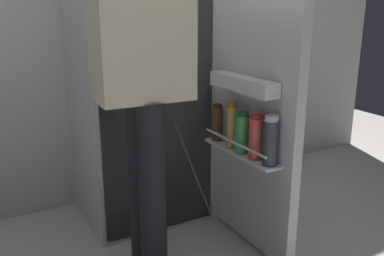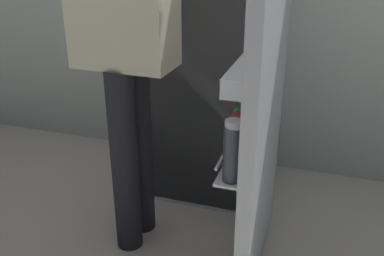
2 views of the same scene
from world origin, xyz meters
name	(u,v)px [view 2 (image 2 of 2)]	position (x,y,z in m)	size (l,w,h in m)	color
ground_plane	(182,235)	(0.00, 0.00, 0.00)	(6.66, 6.66, 0.00)	#B7B2A8
refrigerator	(218,39)	(0.03, 0.49, 0.86)	(0.74, 1.25, 1.73)	silver
person	(126,24)	(-0.20, -0.06, 1.03)	(0.53, 0.74, 1.71)	black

